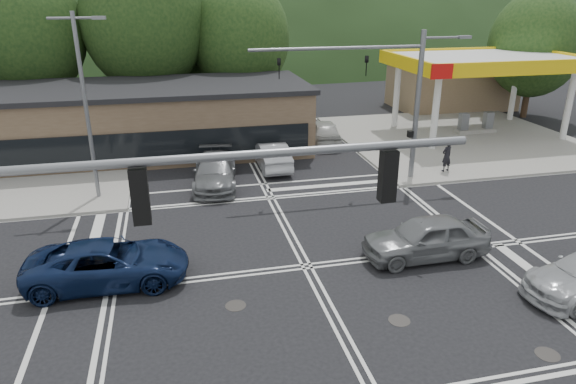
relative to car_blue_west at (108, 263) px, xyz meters
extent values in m
plane|color=black|center=(7.22, -0.50, -0.78)|extent=(120.00, 120.00, 0.00)
cube|color=gray|center=(22.22, 14.50, -0.71)|extent=(16.00, 16.00, 0.15)
cylinder|color=silver|center=(19.22, 12.50, 1.72)|extent=(0.44, 0.44, 5.00)
cylinder|color=silver|center=(19.22, 18.50, 1.72)|extent=(0.44, 0.44, 5.00)
cylinder|color=silver|center=(29.22, 12.50, 1.72)|extent=(0.44, 0.44, 5.00)
cylinder|color=silver|center=(29.22, 18.50, 1.72)|extent=(0.44, 0.44, 5.00)
cube|color=silver|center=(24.22, 15.50, 4.52)|extent=(12.00, 8.00, 0.60)
cube|color=yellow|center=(24.22, 11.50, 4.52)|extent=(12.20, 0.25, 0.90)
cube|color=yellow|center=(24.22, 19.50, 4.52)|extent=(12.20, 0.25, 0.90)
cube|color=yellow|center=(18.22, 15.50, 4.52)|extent=(0.25, 8.20, 0.90)
cube|color=yellow|center=(30.22, 15.50, 4.52)|extent=(0.25, 8.20, 0.90)
cube|color=red|center=(18.72, 11.35, 4.52)|extent=(1.40, 0.12, 0.90)
cube|color=gray|center=(24.22, 15.50, -0.53)|extent=(3.00, 1.00, 0.30)
cube|color=slate|center=(23.22, 15.50, 0.17)|extent=(0.60, 0.50, 1.30)
cube|color=slate|center=(25.22, 15.50, 0.17)|extent=(0.60, 0.50, 1.30)
cube|color=#846B4F|center=(27.22, 24.50, 1.12)|extent=(10.00, 6.00, 3.80)
cube|color=brown|center=(-0.78, 16.50, 1.22)|extent=(24.00, 8.00, 4.00)
ellipsoid|color=#1F3317|center=(7.22, 89.50, -0.78)|extent=(252.00, 126.00, 140.00)
cylinder|color=#382619|center=(-6.78, 23.50, 1.64)|extent=(0.50, 0.50, 4.84)
ellipsoid|color=#173213|center=(-6.78, 23.50, 6.37)|extent=(8.00, 8.00, 9.20)
cylinder|color=#382619|center=(1.22, 23.50, 1.86)|extent=(0.50, 0.50, 5.28)
ellipsoid|color=#173213|center=(1.22, 23.50, 7.02)|extent=(9.00, 9.00, 10.35)
cylinder|color=#382619|center=(8.22, 23.50, 1.42)|extent=(0.50, 0.50, 4.40)
ellipsoid|color=#173213|center=(8.22, 23.50, 5.72)|extent=(7.60, 7.60, 8.74)
cylinder|color=#382619|center=(5.22, 27.50, 1.64)|extent=(0.50, 0.50, 4.84)
ellipsoid|color=#173213|center=(5.22, 27.50, 6.37)|extent=(8.40, 8.40, 9.66)
cylinder|color=#382619|center=(31.22, 19.50, 1.20)|extent=(0.50, 0.50, 3.96)
ellipsoid|color=#173213|center=(31.22, 19.50, 5.07)|extent=(7.20, 7.20, 8.28)
cylinder|color=slate|center=(-1.28, 8.50, 3.72)|extent=(0.20, 0.20, 9.00)
cylinder|color=slate|center=(-1.28, 8.50, 7.92)|extent=(2.20, 0.12, 0.12)
cube|color=slate|center=(-0.18, 8.50, 7.92)|extent=(0.60, 0.25, 0.15)
cylinder|color=slate|center=(15.42, 7.70, 3.22)|extent=(0.28, 0.28, 8.00)
cylinder|color=slate|center=(10.92, 7.70, 6.42)|extent=(9.00, 0.16, 0.16)
imported|color=black|center=(12.42, 7.70, 5.52)|extent=(0.16, 0.20, 1.00)
imported|color=black|center=(7.92, 7.70, 5.52)|extent=(0.16, 0.20, 1.00)
cylinder|color=slate|center=(16.62, 7.70, 6.82)|extent=(2.40, 0.12, 0.12)
cube|color=slate|center=(17.72, 7.70, 6.82)|extent=(0.70, 0.30, 0.15)
cube|color=black|center=(15.17, 7.70, 1.82)|extent=(0.25, 0.30, 0.35)
cylinder|color=slate|center=(3.52, -8.70, 6.42)|extent=(9.00, 0.16, 0.16)
cube|color=black|center=(2.02, -8.70, 5.82)|extent=(0.30, 0.25, 1.00)
cube|color=black|center=(6.52, -8.70, 5.82)|extent=(0.30, 0.25, 1.00)
imported|color=#0E1C40|center=(0.00, 0.00, 0.00)|extent=(5.73, 2.79, 1.57)
imported|color=slate|center=(11.94, -0.80, 0.06)|extent=(4.95, 2.00, 1.69)
imported|color=#A1A2A8|center=(8.22, 11.36, -0.01)|extent=(1.65, 4.70, 1.55)
imported|color=#B1B2AE|center=(12.72, 15.80, 0.04)|extent=(2.45, 5.01, 1.64)
imported|color=slate|center=(4.66, 9.11, 0.01)|extent=(2.87, 5.71, 1.59)
imported|color=black|center=(17.74, 8.08, 0.27)|extent=(0.76, 0.61, 1.81)
camera|label=1|loc=(2.65, -17.11, 9.06)|focal=32.00mm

